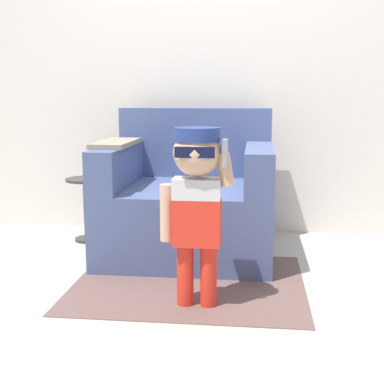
% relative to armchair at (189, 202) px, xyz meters
% --- Properties ---
extents(ground_plane, '(10.00, 10.00, 0.00)m').
position_rel_armchair_xyz_m(ground_plane, '(0.07, -0.10, -0.33)').
color(ground_plane, '#ADA89E').
extents(wall_back, '(10.00, 0.05, 2.60)m').
position_rel_armchair_xyz_m(wall_back, '(0.07, 0.62, 0.97)').
color(wall_back, silver).
rests_on(wall_back, ground_plane).
extents(armchair, '(1.09, 1.00, 0.94)m').
position_rel_armchair_xyz_m(armchair, '(0.00, 0.00, 0.00)').
color(armchair, '#475684').
rests_on(armchair, ground_plane).
extents(person_child, '(0.36, 0.27, 0.88)m').
position_rel_armchair_xyz_m(person_child, '(0.15, -0.92, 0.25)').
color(person_child, red).
rests_on(person_child, ground_plane).
extents(side_table, '(0.29, 0.29, 0.45)m').
position_rel_armchair_xyz_m(side_table, '(-0.75, 0.18, -0.06)').
color(side_table, '#333333').
rests_on(side_table, ground_plane).
extents(rug, '(1.26, 1.08, 0.01)m').
position_rel_armchair_xyz_m(rug, '(0.08, -0.61, -0.33)').
color(rug, brown).
rests_on(rug, ground_plane).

